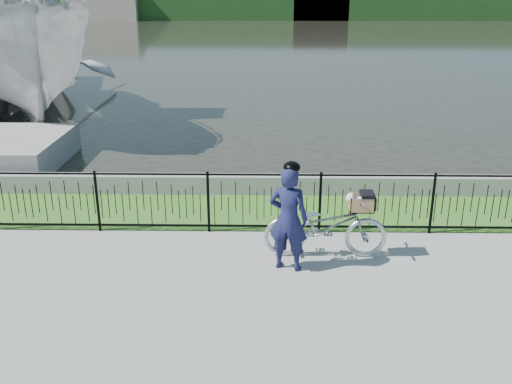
{
  "coord_description": "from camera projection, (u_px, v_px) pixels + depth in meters",
  "views": [
    {
      "loc": [
        0.02,
        -7.88,
        4.33
      ],
      "look_at": [
        -0.13,
        1.0,
        1.0
      ],
      "focal_mm": 40.0,
      "sensor_mm": 36.0,
      "label": 1
    }
  ],
  "objects": [
    {
      "name": "quay_wall",
      "position": [
        264.0,
        184.0,
        12.19
      ],
      "size": [
        60.0,
        0.3,
        0.4
      ],
      "primitive_type": "cube",
      "color": "gray",
      "rests_on": "ground"
    },
    {
      "name": "fence",
      "position": [
        264.0,
        202.0,
        10.19
      ],
      "size": [
        14.0,
        0.06,
        1.15
      ],
      "primitive_type": null,
      "color": "black",
      "rests_on": "ground"
    },
    {
      "name": "cyclist",
      "position": [
        289.0,
        217.0,
        8.8
      ],
      "size": [
        0.71,
        0.57,
        1.77
      ],
      "color": "#16173D",
      "rests_on": "ground"
    },
    {
      "name": "far_building_left",
      "position": [
        103.0,
        1.0,
        62.78
      ],
      "size": [
        8.0,
        4.0,
        4.0
      ],
      "primitive_type": "cube",
      "color": "#A69885",
      "rests_on": "ground"
    },
    {
      "name": "far_treeline",
      "position": [
        266.0,
        5.0,
        64.54
      ],
      "size": [
        120.0,
        6.0,
        3.0
      ],
      "primitive_type": "cube",
      "color": "#22471B",
      "rests_on": "ground"
    },
    {
      "name": "water",
      "position": [
        266.0,
        45.0,
        39.79
      ],
      "size": [
        120.0,
        120.0,
        0.0
      ],
      "primitive_type": "plane",
      "color": "black",
      "rests_on": "ground"
    },
    {
      "name": "bicycle_rig",
      "position": [
        326.0,
        226.0,
        9.32
      ],
      "size": [
        2.02,
        0.7,
        1.14
      ],
      "color": "#AEB4BB",
      "rests_on": "ground"
    },
    {
      "name": "ground",
      "position": [
        263.0,
        274.0,
        8.89
      ],
      "size": [
        120.0,
        120.0,
        0.0
      ],
      "primitive_type": "plane",
      "color": "gray",
      "rests_on": "ground"
    },
    {
      "name": "far_building_right",
      "position": [
        320.0,
        5.0,
        63.0
      ],
      "size": [
        6.0,
        3.0,
        3.2
      ],
      "primitive_type": "cube",
      "color": "#A69885",
      "rests_on": "ground"
    },
    {
      "name": "boat_near",
      "position": [
        19.0,
        53.0,
        17.99
      ],
      "size": [
        8.57,
        11.15,
        5.87
      ],
      "color": "#ADADAD",
      "rests_on": "water"
    },
    {
      "name": "grass_strip",
      "position": [
        264.0,
        211.0,
        11.33
      ],
      "size": [
        60.0,
        2.0,
        0.01
      ],
      "primitive_type": "cube",
      "color": "#396820",
      "rests_on": "ground"
    }
  ]
}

